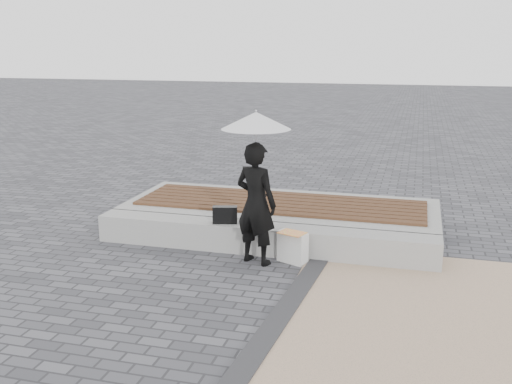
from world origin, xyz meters
TOP-DOWN VIEW (x-y plane):
  - ground at (0.00, 0.00)m, footprint 80.00×80.00m
  - edging_band at (0.75, -0.50)m, footprint 0.61×5.20m
  - seating_ledge at (0.00, 1.60)m, footprint 5.00×0.45m
  - timber_platform at (0.00, 2.80)m, footprint 5.00×2.00m
  - timber_decking at (0.00, 2.80)m, footprint 4.60×1.40m
  - woman at (0.04, 1.15)m, footprint 0.71×0.58m
  - parasol at (0.04, 1.15)m, footprint 0.92×0.92m
  - handbag at (-0.54, 1.55)m, footprint 0.38×0.21m
  - canvas_tote at (0.52, 1.28)m, footprint 0.45×0.33m
  - magazine at (0.52, 1.23)m, footprint 0.40×0.35m

SIDE VIEW (x-z plane):
  - ground at x=0.00m, z-range 0.00..0.00m
  - edging_band at x=0.75m, z-range 0.00..0.04m
  - seating_ledge at x=0.00m, z-range 0.00..0.40m
  - timber_platform at x=0.00m, z-range 0.00..0.40m
  - canvas_tote at x=0.52m, z-range 0.00..0.44m
  - timber_decking at x=0.00m, z-range 0.40..0.44m
  - magazine at x=0.52m, z-range 0.44..0.45m
  - handbag at x=-0.54m, z-range 0.40..0.65m
  - woman at x=0.04m, z-range 0.00..1.68m
  - parasol at x=0.04m, z-range 1.37..2.54m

